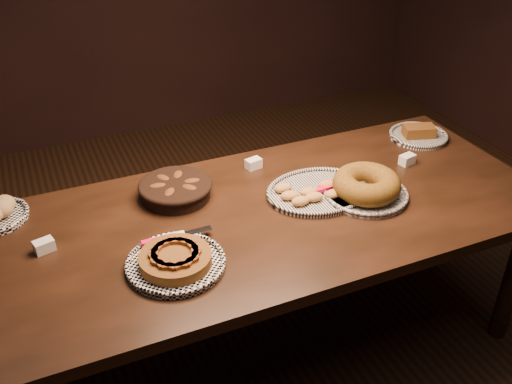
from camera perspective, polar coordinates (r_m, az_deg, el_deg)
name	(u,v)px	position (r m, az deg, el deg)	size (l,w,h in m)	color
ground	(259,346)	(2.76, 0.26, -15.18)	(5.00, 5.00, 0.00)	black
buffet_table	(259,229)	(2.31, 0.29, -3.68)	(2.40, 1.00, 0.75)	black
apple_tart_plate	(176,261)	(2.01, -8.05, -6.81)	(0.35, 0.35, 0.07)	white
madeleine_platter	(318,191)	(2.39, 6.20, 0.08)	(0.44, 0.36, 0.05)	black
bundt_cake_plate	(366,187)	(2.39, 10.95, 0.51)	(0.38, 0.35, 0.11)	black
croissant_basket	(176,188)	(2.37, -8.05, 0.37)	(0.37, 0.37, 0.08)	black
loaf_plate	(419,135)	(2.95, 15.94, 5.55)	(0.29, 0.29, 0.07)	black
tent_cards	(260,195)	(2.34, 0.39, -0.27)	(1.67, 0.47, 0.04)	white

